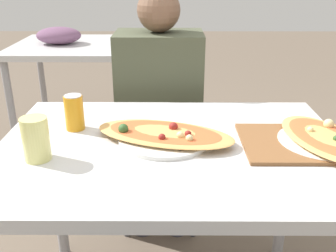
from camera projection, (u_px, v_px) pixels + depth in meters
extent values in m
cube|color=silver|center=(172.00, 150.00, 1.29)|extent=(1.14, 0.83, 0.04)
cylinder|color=#99999E|center=(57.00, 190.00, 1.77)|extent=(0.05, 0.05, 0.72)
cylinder|color=#99999E|center=(285.00, 191.00, 1.76)|extent=(0.05, 0.05, 0.72)
cube|color=#4C4C4C|center=(160.00, 143.00, 2.02)|extent=(0.40, 0.40, 0.04)
cube|color=#4C4C4C|center=(160.00, 85.00, 2.09)|extent=(0.38, 0.03, 0.46)
cylinder|color=#38383D|center=(194.00, 200.00, 1.95)|extent=(0.03, 0.03, 0.43)
cylinder|color=#38383D|center=(125.00, 200.00, 1.96)|extent=(0.03, 0.03, 0.43)
cylinder|color=#38383D|center=(190.00, 167.00, 2.27)|extent=(0.03, 0.03, 0.43)
cylinder|color=#38383D|center=(132.00, 167.00, 2.27)|extent=(0.03, 0.03, 0.43)
cylinder|color=#2D2D38|center=(178.00, 193.00, 1.98)|extent=(0.10, 0.10, 0.47)
cylinder|color=#2D2D38|center=(142.00, 193.00, 1.98)|extent=(0.10, 0.10, 0.47)
cube|color=#474C38|center=(159.00, 90.00, 1.88)|extent=(0.40, 0.27, 0.55)
sphere|color=brown|center=(159.00, 10.00, 1.74)|extent=(0.19, 0.19, 0.19)
cylinder|color=white|center=(165.00, 138.00, 1.31)|extent=(0.31, 0.31, 0.01)
ellipsoid|color=tan|center=(165.00, 133.00, 1.30)|extent=(0.51, 0.35, 0.02)
ellipsoid|color=#D16033|center=(165.00, 132.00, 1.30)|extent=(0.42, 0.28, 0.01)
sphere|color=maroon|center=(173.00, 127.00, 1.31)|extent=(0.03, 0.03, 0.03)
sphere|color=beige|center=(180.00, 135.00, 1.25)|extent=(0.02, 0.02, 0.02)
sphere|color=maroon|center=(188.00, 134.00, 1.26)|extent=(0.02, 0.02, 0.02)
sphere|color=beige|center=(189.00, 138.00, 1.23)|extent=(0.02, 0.02, 0.02)
sphere|color=#335928|center=(123.00, 129.00, 1.30)|extent=(0.03, 0.03, 0.03)
sphere|color=maroon|center=(162.00, 137.00, 1.24)|extent=(0.02, 0.02, 0.02)
cylinder|color=orange|center=(74.00, 113.00, 1.37)|extent=(0.07, 0.07, 0.12)
cylinder|color=silver|center=(73.00, 96.00, 1.35)|extent=(0.06, 0.06, 0.00)
cylinder|color=#E0DB7F|center=(36.00, 139.00, 1.16)|extent=(0.08, 0.08, 0.13)
cube|color=brown|center=(304.00, 143.00, 1.27)|extent=(0.40, 0.30, 0.01)
cylinder|color=white|center=(324.00, 143.00, 1.27)|extent=(0.29, 0.29, 0.01)
ellipsoid|color=tan|center=(325.00, 138.00, 1.26)|extent=(0.30, 0.43, 0.02)
ellipsoid|color=#D16033|center=(325.00, 137.00, 1.26)|extent=(0.25, 0.35, 0.01)
sphere|color=beige|center=(329.00, 124.00, 1.33)|extent=(0.03, 0.03, 0.03)
sphere|color=beige|center=(310.00, 130.00, 1.30)|extent=(0.02, 0.02, 0.02)
sphere|color=#335928|center=(336.00, 139.00, 1.23)|extent=(0.02, 0.02, 0.02)
cube|color=silver|center=(90.00, 47.00, 2.85)|extent=(1.10, 0.80, 0.04)
ellipsoid|color=#724C6B|center=(59.00, 35.00, 2.82)|extent=(0.32, 0.24, 0.12)
cylinder|color=#99999E|center=(12.00, 112.00, 2.68)|extent=(0.05, 0.05, 0.72)
cylinder|color=#99999E|center=(158.00, 113.00, 2.68)|extent=(0.05, 0.05, 0.72)
cylinder|color=#99999E|center=(42.00, 83.00, 3.33)|extent=(0.05, 0.05, 0.72)
cylinder|color=#99999E|center=(160.00, 83.00, 3.32)|extent=(0.05, 0.05, 0.72)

